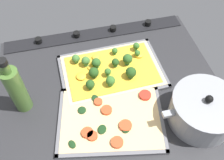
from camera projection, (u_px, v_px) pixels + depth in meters
ground_plane at (112, 95)px, 91.69cm from camera, size 80.31×70.35×3.00cm
stove_control_panel at (95, 33)px, 108.73cm from camera, size 77.09×7.00×2.60cm
baking_tray_front at (112, 72)px, 95.80cm from camera, size 39.13×26.78×1.30cm
broccoli_pizza at (110, 69)px, 94.40cm from camera, size 36.67×24.31×6.06cm
baking_tray_back at (111, 119)px, 83.39cm from camera, size 38.99×31.50×1.30cm
veggie_pizza_back at (111, 119)px, 82.72cm from camera, size 36.18×28.70×1.90cm
cooking_pot at (203, 110)px, 79.64cm from camera, size 28.12×21.34×13.23cm
oil_bottle at (16, 89)px, 79.30cm from camera, size 5.65×5.65×23.45cm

